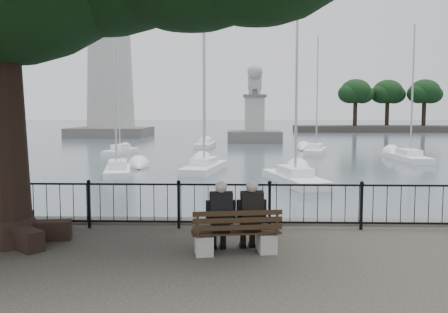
{
  "coord_description": "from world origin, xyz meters",
  "views": [
    {
      "loc": [
        0.35,
        -8.32,
        2.58
      ],
      "look_at": [
        0.0,
        2.5,
        1.6
      ],
      "focal_mm": 40.0,
      "sensor_mm": 36.0,
      "label": 1
    }
  ],
  "objects_px": {
    "person_right": "(251,219)",
    "lighthouse": "(109,39)",
    "person_left": "(220,220)",
    "lion_monument": "(254,123)",
    "bench": "(236,238)"
  },
  "relations": [
    {
      "from": "person_right",
      "to": "lighthouse",
      "type": "bearing_deg",
      "value": 106.83
    },
    {
      "from": "person_left",
      "to": "lighthouse",
      "type": "height_order",
      "value": "lighthouse"
    },
    {
      "from": "person_left",
      "to": "lion_monument",
      "type": "bearing_deg",
      "value": 87.67
    },
    {
      "from": "person_right",
      "to": "bench",
      "type": "bearing_deg",
      "value": -152.63
    },
    {
      "from": "person_left",
      "to": "person_right",
      "type": "distance_m",
      "value": 0.56
    },
    {
      "from": "bench",
      "to": "person_right",
      "type": "relative_size",
      "value": 1.24
    },
    {
      "from": "person_right",
      "to": "lion_monument",
      "type": "xyz_separation_m",
      "value": [
        1.45,
        49.25,
        0.66
      ]
    },
    {
      "from": "person_right",
      "to": "lion_monument",
      "type": "relative_size",
      "value": 0.15
    },
    {
      "from": "person_left",
      "to": "person_right",
      "type": "bearing_deg",
      "value": 9.34
    },
    {
      "from": "lion_monument",
      "to": "person_left",
      "type": "bearing_deg",
      "value": -92.33
    },
    {
      "from": "bench",
      "to": "person_left",
      "type": "height_order",
      "value": "person_left"
    },
    {
      "from": "bench",
      "to": "lion_monument",
      "type": "relative_size",
      "value": 0.18
    },
    {
      "from": "person_right",
      "to": "person_left",
      "type": "bearing_deg",
      "value": -170.66
    },
    {
      "from": "bench",
      "to": "person_left",
      "type": "distance_m",
      "value": 0.43
    },
    {
      "from": "person_left",
      "to": "lion_monument",
      "type": "height_order",
      "value": "lion_monument"
    }
  ]
}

